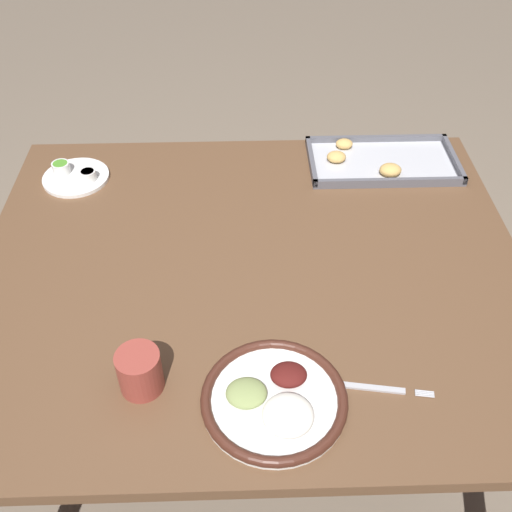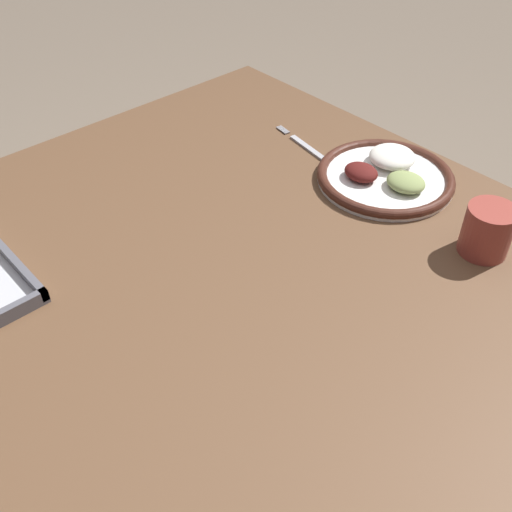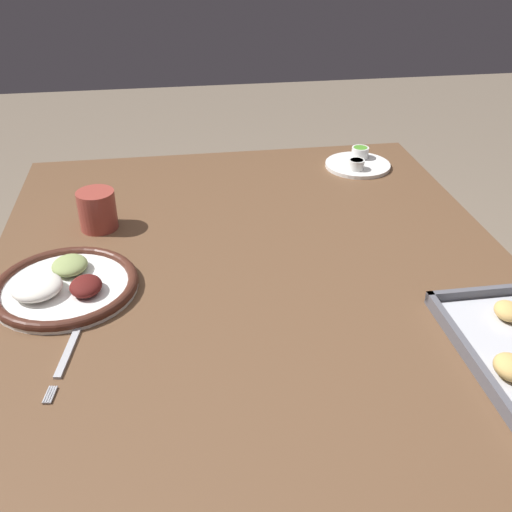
{
  "view_description": "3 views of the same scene",
  "coord_description": "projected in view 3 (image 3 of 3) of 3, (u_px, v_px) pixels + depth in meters",
  "views": [
    {
      "loc": [
        -0.02,
        -0.98,
        1.66
      ],
      "look_at": [
        0.01,
        0.0,
        0.76
      ],
      "focal_mm": 42.0,
      "sensor_mm": 36.0,
      "label": 1
    },
    {
      "loc": [
        -0.53,
        0.49,
        1.39
      ],
      "look_at": [
        0.01,
        0.0,
        0.76
      ],
      "focal_mm": 42.0,
      "sensor_mm": 36.0,
      "label": 2
    },
    {
      "loc": [
        1.0,
        -0.15,
        1.36
      ],
      "look_at": [
        0.01,
        0.0,
        0.76
      ],
      "focal_mm": 42.0,
      "sensor_mm": 36.0,
      "label": 3
    }
  ],
  "objects": [
    {
      "name": "drinking_cup",
      "position": [
        97.0,
        210.0,
        1.31
      ],
      "size": [
        0.08,
        0.08,
        0.09
      ],
      "color": "#993D33",
      "rests_on": "dining_table"
    },
    {
      "name": "dinner_plate",
      "position": [
        64.0,
        285.0,
        1.11
      ],
      "size": [
        0.27,
        0.27,
        0.04
      ],
      "color": "white",
      "rests_on": "dining_table"
    },
    {
      "name": "fork",
      "position": [
        68.0,
        352.0,
        0.97
      ],
      "size": [
        0.21,
        0.05,
        0.0
      ],
      "rotation": [
        0.0,
        0.0,
        -0.16
      ],
      "color": "#B2B2B7",
      "rests_on": "dining_table"
    },
    {
      "name": "dining_table",
      "position": [
        255.0,
        303.0,
        1.24
      ],
      "size": [
        1.25,
        1.05,
        0.73
      ],
      "color": "brown",
      "rests_on": "ground_plane"
    },
    {
      "name": "saucer_plate",
      "position": [
        358.0,
        163.0,
        1.62
      ],
      "size": [
        0.18,
        0.18,
        0.04
      ],
      "color": "white",
      "rests_on": "dining_table"
    },
    {
      "name": "ground_plane",
      "position": [
        255.0,
        501.0,
        1.57
      ],
      "size": [
        8.0,
        8.0,
        0.0
      ],
      "primitive_type": "plane",
      "color": "#7A6B59"
    }
  ]
}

